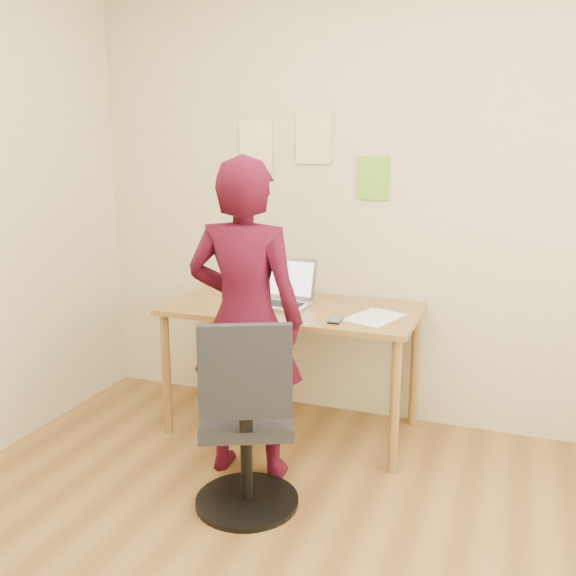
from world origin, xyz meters
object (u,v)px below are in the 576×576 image
at_px(office_chair, 246,431).
at_px(phone, 336,320).
at_px(person, 245,320).
at_px(desk, 293,321).
at_px(laptop, 281,295).

bearing_deg(office_chair, phone, 47.83).
relative_size(phone, office_chair, 0.13).
distance_m(office_chair, person, 0.55).
relative_size(phone, person, 0.08).
relative_size(desk, person, 0.88).
xyz_separation_m(laptop, phone, (0.39, -0.24, -0.05)).
distance_m(laptop, person, 0.56).
bearing_deg(person, office_chair, 109.00).
distance_m(desk, phone, 0.39).
bearing_deg(laptop, office_chair, -75.89).
bearing_deg(laptop, person, -84.32).
bearing_deg(desk, person, -95.75).
relative_size(desk, phone, 11.52).
bearing_deg(phone, person, -140.94).
bearing_deg(laptop, phone, -28.42).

